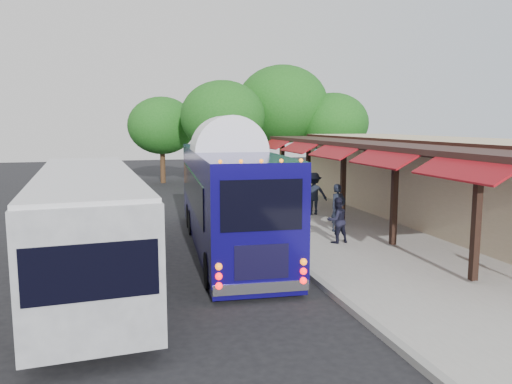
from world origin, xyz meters
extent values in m
plane|color=black|center=(0.00, 0.00, 0.00)|extent=(90.00, 90.00, 0.00)
cube|color=#9E9B93|center=(5.00, 4.00, 0.07)|extent=(10.00, 40.00, 0.15)
cube|color=gray|center=(0.05, 4.00, 0.07)|extent=(0.20, 40.00, 0.16)
cube|color=tan|center=(8.50, 4.00, 1.80)|extent=(5.00, 20.00, 3.60)
cube|color=black|center=(5.98, 4.00, 3.30)|extent=(0.06, 20.00, 0.60)
cube|color=#331E19|center=(4.90, 4.00, 3.40)|extent=(2.60, 20.00, 0.18)
cube|color=black|center=(3.78, -4.00, 1.80)|extent=(0.18, 0.18, 3.16)
cube|color=maroon|center=(3.35, -4.00, 3.15)|extent=(1.00, 3.20, 0.57)
cube|color=black|center=(3.78, 0.00, 1.80)|extent=(0.18, 0.18, 3.16)
cube|color=maroon|center=(3.35, 0.00, 3.15)|extent=(1.00, 3.20, 0.57)
cube|color=black|center=(3.78, 4.00, 1.80)|extent=(0.18, 0.18, 3.16)
cube|color=maroon|center=(3.35, 4.00, 3.15)|extent=(1.00, 3.20, 0.57)
cube|color=black|center=(3.78, 8.00, 1.80)|extent=(0.18, 0.18, 3.16)
cube|color=maroon|center=(3.35, 8.00, 3.15)|extent=(1.00, 3.20, 0.57)
cube|color=black|center=(3.78, 12.00, 1.80)|extent=(0.18, 0.18, 3.16)
cube|color=maroon|center=(3.35, 12.00, 3.15)|extent=(1.00, 3.20, 0.57)
sphere|color=teal|center=(4.20, -2.00, 2.88)|extent=(0.26, 0.26, 0.26)
sphere|color=teal|center=(4.20, 3.00, 2.88)|extent=(0.26, 0.26, 0.26)
sphere|color=teal|center=(4.20, 8.00, 2.88)|extent=(0.26, 0.26, 0.26)
cube|color=#0D0756|center=(-1.45, 1.90, 1.88)|extent=(3.06, 11.27, 2.92)
cube|color=#0D0756|center=(-1.45, 1.90, 0.28)|extent=(3.01, 11.15, 0.32)
ellipsoid|color=white|center=(-1.45, 1.90, 3.32)|extent=(3.05, 11.04, 0.52)
cube|color=black|center=(-1.45, -3.68, 2.37)|extent=(1.94, 0.15, 1.21)
cube|color=silver|center=(-1.45, -3.61, 0.39)|extent=(2.33, 0.31, 0.26)
sphere|color=#FF0C0C|center=(-2.47, -3.70, 0.63)|extent=(0.17, 0.17, 0.17)
sphere|color=#FF0C0C|center=(-0.43, -3.70, 0.63)|extent=(0.17, 0.17, 0.17)
cylinder|color=black|center=(-2.52, -2.33, 0.48)|extent=(0.34, 0.98, 0.97)
cylinder|color=black|center=(-0.38, -2.33, 0.48)|extent=(0.34, 0.98, 0.97)
cylinder|color=black|center=(-2.52, 5.47, 0.48)|extent=(0.34, 0.98, 0.97)
cylinder|color=black|center=(-0.38, 5.47, 0.48)|extent=(0.34, 0.98, 0.97)
cube|color=gray|center=(-5.83, -0.76, 1.62)|extent=(3.22, 11.26, 2.56)
cube|color=black|center=(-7.04, -0.76, 1.84)|extent=(0.72, 9.42, 0.97)
cube|color=black|center=(-4.61, -0.76, 1.84)|extent=(0.72, 9.42, 0.97)
cube|color=silver|center=(-5.83, -0.76, 2.94)|extent=(3.16, 11.03, 0.10)
cylinder|color=black|center=(-6.94, -4.64, 0.46)|extent=(0.34, 0.94, 0.93)
cylinder|color=black|center=(-4.72, -4.64, 0.46)|extent=(0.34, 0.94, 0.93)
cylinder|color=black|center=(-6.94, 2.58, 0.46)|extent=(0.34, 0.94, 0.93)
cylinder|color=black|center=(-4.72, 2.58, 0.46)|extent=(0.34, 0.94, 0.93)
imported|color=black|center=(2.99, 2.69, 1.06)|extent=(0.76, 0.60, 1.81)
imported|color=black|center=(2.19, 0.97, 0.94)|extent=(0.84, 0.70, 1.58)
imported|color=black|center=(2.15, 9.07, 1.14)|extent=(1.24, 0.77, 1.98)
imported|color=black|center=(3.40, 6.27, 1.10)|extent=(1.34, 0.93, 1.90)
cylinder|color=#382314|center=(1.44, 17.43, 1.58)|extent=(0.36, 0.36, 3.17)
ellipsoid|color=#175314|center=(1.44, 17.43, 4.68)|extent=(5.47, 5.47, 4.65)
cylinder|color=#382314|center=(6.26, 19.85, 1.89)|extent=(0.36, 0.36, 3.78)
ellipsoid|color=#175314|center=(6.26, 19.85, 5.59)|extent=(6.53, 6.53, 5.55)
cylinder|color=#382314|center=(9.58, 18.41, 1.45)|extent=(0.36, 0.36, 2.89)
ellipsoid|color=#175314|center=(9.58, 18.41, 4.27)|extent=(4.99, 4.99, 4.24)
cylinder|color=#382314|center=(-2.15, 21.54, 1.38)|extent=(0.36, 0.36, 2.77)
ellipsoid|color=#175314|center=(-2.15, 21.54, 4.09)|extent=(4.78, 4.78, 4.07)
camera|label=1|loc=(-4.85, -14.60, 4.24)|focal=35.00mm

